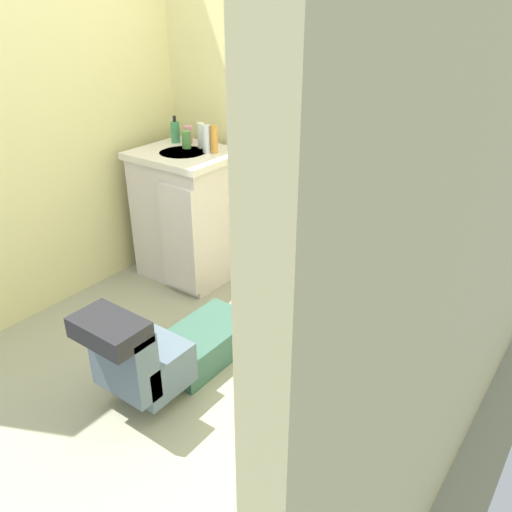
{
  "coord_description": "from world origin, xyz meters",
  "views": [
    {
      "loc": [
        1.42,
        -1.46,
        1.67
      ],
      "look_at": [
        0.01,
        0.48,
        0.45
      ],
      "focal_mm": 36.37,
      "sensor_mm": 36.0,
      "label": 1
    }
  ],
  "objects_px": {
    "faucet": "(200,138)",
    "bottle_pink": "(188,135)",
    "toiletry_bag": "(454,205)",
    "bottle_white": "(201,135)",
    "toilet": "(411,288)",
    "soap_dispenser": "(175,132)",
    "toilet_paper_roll": "(368,472)",
    "paper_towel_roll": "(323,342)",
    "bottle_amber": "(214,139)",
    "bottle_green": "(186,140)",
    "vanity_cabinet": "(189,214)",
    "person_plumber": "(177,345)",
    "bottle_clear": "(207,139)",
    "tissue_box": "(422,199)"
  },
  "relations": [
    {
      "from": "faucet",
      "to": "bottle_pink",
      "type": "distance_m",
      "value": 0.11
    },
    {
      "from": "toiletry_bag",
      "to": "bottle_white",
      "type": "relative_size",
      "value": 0.82
    },
    {
      "from": "bottle_pink",
      "to": "toilet",
      "type": "bearing_deg",
      "value": -4.69
    },
    {
      "from": "soap_dispenser",
      "to": "toilet_paper_roll",
      "type": "distance_m",
      "value": 2.27
    },
    {
      "from": "soap_dispenser",
      "to": "paper_towel_roll",
      "type": "bearing_deg",
      "value": -17.34
    },
    {
      "from": "soap_dispenser",
      "to": "bottle_amber",
      "type": "xyz_separation_m",
      "value": [
        0.35,
        -0.04,
        0.01
      ]
    },
    {
      "from": "soap_dispenser",
      "to": "bottle_green",
      "type": "relative_size",
      "value": 1.57
    },
    {
      "from": "bottle_green",
      "to": "toiletry_bag",
      "type": "bearing_deg",
      "value": 1.74
    },
    {
      "from": "toilet",
      "to": "vanity_cabinet",
      "type": "relative_size",
      "value": 0.91
    },
    {
      "from": "person_plumber",
      "to": "bottle_clear",
      "type": "xyz_separation_m",
      "value": [
        -0.55,
        0.89,
        0.72
      ]
    },
    {
      "from": "bottle_pink",
      "to": "bottle_clear",
      "type": "relative_size",
      "value": 0.68
    },
    {
      "from": "bottle_pink",
      "to": "bottle_amber",
      "type": "xyz_separation_m",
      "value": [
        0.27,
        -0.06,
        0.03
      ]
    },
    {
      "from": "toiletry_bag",
      "to": "bottle_pink",
      "type": "bearing_deg",
      "value": 178.69
    },
    {
      "from": "soap_dispenser",
      "to": "vanity_cabinet",
      "type": "bearing_deg",
      "value": -33.1
    },
    {
      "from": "toilet",
      "to": "bottle_green",
      "type": "relative_size",
      "value": 7.09
    },
    {
      "from": "bottle_white",
      "to": "toilet_paper_roll",
      "type": "height_order",
      "value": "bottle_white"
    },
    {
      "from": "toilet",
      "to": "bottle_pink",
      "type": "bearing_deg",
      "value": 175.31
    },
    {
      "from": "vanity_cabinet",
      "to": "bottle_pink",
      "type": "xyz_separation_m",
      "value": [
        -0.11,
        0.15,
        0.46
      ]
    },
    {
      "from": "bottle_amber",
      "to": "faucet",
      "type": "bearing_deg",
      "value": 160.26
    },
    {
      "from": "toilet",
      "to": "tissue_box",
      "type": "relative_size",
      "value": 3.41
    },
    {
      "from": "bottle_pink",
      "to": "bottle_white",
      "type": "xyz_separation_m",
      "value": [
        0.13,
        -0.03,
        0.02
      ]
    },
    {
      "from": "tissue_box",
      "to": "toiletry_bag",
      "type": "xyz_separation_m",
      "value": [
        0.15,
        0.0,
        0.01
      ]
    },
    {
      "from": "vanity_cabinet",
      "to": "soap_dispenser",
      "type": "distance_m",
      "value": 0.52
    },
    {
      "from": "toiletry_bag",
      "to": "toilet_paper_roll",
      "type": "xyz_separation_m",
      "value": [
        0.1,
        -0.96,
        -0.76
      ]
    },
    {
      "from": "toilet",
      "to": "bottle_white",
      "type": "distance_m",
      "value": 1.53
    },
    {
      "from": "soap_dispenser",
      "to": "bottle_amber",
      "type": "height_order",
      "value": "soap_dispenser"
    },
    {
      "from": "person_plumber",
      "to": "bottle_clear",
      "type": "relative_size",
      "value": 6.65
    },
    {
      "from": "tissue_box",
      "to": "bottle_amber",
      "type": "bearing_deg",
      "value": -178.85
    },
    {
      "from": "tissue_box",
      "to": "bottle_amber",
      "type": "height_order",
      "value": "bottle_amber"
    },
    {
      "from": "bottle_pink",
      "to": "bottle_white",
      "type": "relative_size",
      "value": 0.72
    },
    {
      "from": "toiletry_bag",
      "to": "bottle_white",
      "type": "height_order",
      "value": "bottle_white"
    },
    {
      "from": "bottle_green",
      "to": "paper_towel_roll",
      "type": "xyz_separation_m",
      "value": [
        1.21,
        -0.36,
        -0.77
      ]
    },
    {
      "from": "toiletry_bag",
      "to": "bottle_amber",
      "type": "height_order",
      "value": "bottle_amber"
    },
    {
      "from": "bottle_white",
      "to": "bottle_amber",
      "type": "relative_size",
      "value": 0.95
    },
    {
      "from": "person_plumber",
      "to": "toilet_paper_roll",
      "type": "relative_size",
      "value": 9.68
    },
    {
      "from": "tissue_box",
      "to": "paper_towel_roll",
      "type": "xyz_separation_m",
      "value": [
        -0.25,
        -0.41,
        -0.7
      ]
    },
    {
      "from": "bottle_pink",
      "to": "bottle_amber",
      "type": "relative_size",
      "value": 0.68
    },
    {
      "from": "toilet",
      "to": "bottle_white",
      "type": "bearing_deg",
      "value": 176.03
    },
    {
      "from": "bottle_pink",
      "to": "bottle_amber",
      "type": "distance_m",
      "value": 0.28
    },
    {
      "from": "bottle_green",
      "to": "soap_dispenser",
      "type": "bearing_deg",
      "value": 157.61
    },
    {
      "from": "toilet",
      "to": "tissue_box",
      "type": "xyz_separation_m",
      "value": [
        -0.05,
        0.09,
        0.43
      ]
    },
    {
      "from": "bottle_pink",
      "to": "bottle_amber",
      "type": "bearing_deg",
      "value": -13.31
    },
    {
      "from": "vanity_cabinet",
      "to": "bottle_white",
      "type": "bearing_deg",
      "value": 78.31
    },
    {
      "from": "faucet",
      "to": "bottle_amber",
      "type": "bearing_deg",
      "value": -19.74
    },
    {
      "from": "paper_towel_roll",
      "to": "bottle_amber",
      "type": "bearing_deg",
      "value": 159.01
    },
    {
      "from": "toilet",
      "to": "toilet_paper_roll",
      "type": "relative_size",
      "value": 6.82
    },
    {
      "from": "tissue_box",
      "to": "soap_dispenser",
      "type": "distance_m",
      "value": 1.61
    },
    {
      "from": "toilet",
      "to": "paper_towel_roll",
      "type": "relative_size",
      "value": 3.6
    },
    {
      "from": "soap_dispenser",
      "to": "bottle_green",
      "type": "bearing_deg",
      "value": -22.39
    },
    {
      "from": "bottle_pink",
      "to": "toilet_paper_roll",
      "type": "height_order",
      "value": "bottle_pink"
    }
  ]
}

